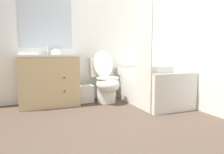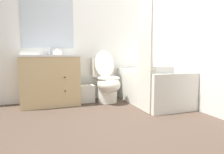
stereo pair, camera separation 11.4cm
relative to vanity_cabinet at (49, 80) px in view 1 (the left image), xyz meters
name	(u,v)px [view 1 (the left image)]	position (x,y,z in m)	size (l,w,h in m)	color
ground_plane	(128,125)	(0.79, -1.31, -0.43)	(14.00, 14.00, 0.00)	#47382D
wall_back	(90,32)	(0.79, 0.28, 0.82)	(8.00, 0.06, 2.50)	silver
wall_right	(175,31)	(2.08, -0.53, 0.82)	(0.05, 2.57, 2.50)	silver
vanity_cabinet	(49,80)	(0.00, 0.00, 0.00)	(0.94, 0.54, 0.83)	tan
sink_faucet	(47,53)	(0.00, 0.18, 0.44)	(0.14, 0.12, 0.12)	silver
toilet	(106,82)	(0.95, -0.11, -0.07)	(0.39, 0.69, 0.90)	silver
bathtub	(151,86)	(1.66, -0.44, -0.14)	(0.75, 1.38, 0.57)	silver
shower_curtain	(145,42)	(1.27, -0.86, 0.60)	(0.02, 0.38, 2.04)	silver
wastebasket	(85,94)	(0.61, 0.01, -0.28)	(0.26, 0.22, 0.30)	silver
tissue_box	(56,52)	(0.13, 0.14, 0.45)	(0.14, 0.12, 0.10)	white
hand_towel_folded	(29,53)	(-0.29, -0.14, 0.44)	(0.28, 0.13, 0.06)	white
bath_towel_folded	(162,70)	(1.53, -0.93, 0.19)	(0.29, 0.19, 0.09)	white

